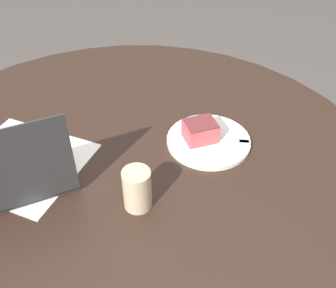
# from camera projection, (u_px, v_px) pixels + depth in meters

# --- Properties ---
(dining_table) EXTENTS (1.40, 1.40, 0.75)m
(dining_table) POSITION_uv_depth(u_px,v_px,m) (128.00, 206.00, 1.09)
(dining_table) COLOR black
(dining_table) RESTS_ON ground_plane
(paper_document) EXTENTS (0.34, 0.31, 0.00)m
(paper_document) POSITION_uv_depth(u_px,v_px,m) (22.00, 163.00, 1.02)
(paper_document) COLOR white
(paper_document) RESTS_ON dining_table
(plate) EXTENTS (0.23, 0.23, 0.01)m
(plate) POSITION_uv_depth(u_px,v_px,m) (208.00, 141.00, 1.08)
(plate) COLOR silver
(plate) RESTS_ON dining_table
(cake_slice) EXTENTS (0.11, 0.11, 0.05)m
(cake_slice) POSITION_uv_depth(u_px,v_px,m) (200.00, 131.00, 1.06)
(cake_slice) COLOR #B74C51
(cake_slice) RESTS_ON plate
(fork) EXTENTS (0.17, 0.06, 0.00)m
(fork) POSITION_uv_depth(u_px,v_px,m) (225.00, 141.00, 1.07)
(fork) COLOR silver
(fork) RESTS_ON plate
(coffee_glass) EXTENTS (0.06, 0.06, 0.10)m
(coffee_glass) POSITION_uv_depth(u_px,v_px,m) (137.00, 189.00, 0.88)
(coffee_glass) COLOR #C6AD89
(coffee_glass) RESTS_ON dining_table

